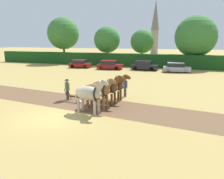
{
  "coord_description": "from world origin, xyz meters",
  "views": [
    {
      "loc": [
        8.27,
        -11.16,
        4.83
      ],
      "look_at": [
        2.56,
        4.46,
        1.1
      ],
      "focal_mm": 35.0,
      "sensor_mm": 36.0,
      "label": 1
    }
  ],
  "objects_px": {
    "tree_left": "(107,40)",
    "farmer_beside_team": "(125,85)",
    "draft_horse_trail_left": "(106,87)",
    "draft_horse_trail_right": "(113,86)",
    "tree_far_left": "(63,33)",
    "farmer_at_plow": "(67,88)",
    "church_spire": "(155,26)",
    "tree_center": "(196,37)",
    "draft_horse_lead_left": "(90,93)",
    "draft_horse_lead_right": "(98,90)",
    "plow": "(75,98)",
    "tree_center_left": "(142,42)",
    "parked_car_far_left": "(80,64)",
    "parked_car_center_left": "(144,66)",
    "parked_car_left": "(110,65)",
    "parked_car_center": "(176,68)"
  },
  "relations": [
    {
      "from": "draft_horse_trail_left",
      "to": "draft_horse_trail_right",
      "type": "distance_m",
      "value": 1.21
    },
    {
      "from": "parked_car_far_left",
      "to": "draft_horse_lead_left",
      "type": "bearing_deg",
      "value": -67.36
    },
    {
      "from": "tree_far_left",
      "to": "tree_center",
      "type": "relative_size",
      "value": 1.07
    },
    {
      "from": "draft_horse_trail_left",
      "to": "draft_horse_lead_right",
      "type": "bearing_deg",
      "value": -90.34
    },
    {
      "from": "church_spire",
      "to": "draft_horse_lead_left",
      "type": "height_order",
      "value": "church_spire"
    },
    {
      "from": "draft_horse_trail_right",
      "to": "farmer_at_plow",
      "type": "xyz_separation_m",
      "value": [
        -3.64,
        -1.12,
        -0.21
      ]
    },
    {
      "from": "parked_car_far_left",
      "to": "tree_far_left",
      "type": "bearing_deg",
      "value": 130.17
    },
    {
      "from": "draft_horse_trail_left",
      "to": "farmer_at_plow",
      "type": "distance_m",
      "value": 3.52
    },
    {
      "from": "draft_horse_trail_left",
      "to": "tree_center",
      "type": "bearing_deg",
      "value": 82.85
    },
    {
      "from": "tree_center",
      "to": "parked_car_center",
      "type": "relative_size",
      "value": 2.13
    },
    {
      "from": "parked_car_far_left",
      "to": "tree_left",
      "type": "bearing_deg",
      "value": 65.41
    },
    {
      "from": "farmer_at_plow",
      "to": "parked_car_left",
      "type": "distance_m",
      "value": 20.12
    },
    {
      "from": "draft_horse_trail_right",
      "to": "plow",
      "type": "relative_size",
      "value": 1.86
    },
    {
      "from": "tree_center_left",
      "to": "tree_far_left",
      "type": "bearing_deg",
      "value": -174.03
    },
    {
      "from": "church_spire",
      "to": "farmer_at_plow",
      "type": "distance_m",
      "value": 68.91
    },
    {
      "from": "draft_horse_lead_left",
      "to": "church_spire",
      "type": "bearing_deg",
      "value": 101.91
    },
    {
      "from": "tree_left",
      "to": "draft_horse_lead_right",
      "type": "distance_m",
      "value": 30.89
    },
    {
      "from": "draft_horse_trail_left",
      "to": "farmer_beside_team",
      "type": "xyz_separation_m",
      "value": [
        0.7,
        2.74,
        -0.34
      ]
    },
    {
      "from": "parked_car_center_left",
      "to": "parked_car_center",
      "type": "relative_size",
      "value": 1.06
    },
    {
      "from": "parked_car_left",
      "to": "parked_car_far_left",
      "type": "bearing_deg",
      "value": 171.98
    },
    {
      "from": "tree_left",
      "to": "parked_car_center_left",
      "type": "xyz_separation_m",
      "value": [
        9.32,
        -6.72,
        -4.25
      ]
    },
    {
      "from": "tree_left",
      "to": "draft_horse_lead_right",
      "type": "relative_size",
      "value": 2.84
    },
    {
      "from": "church_spire",
      "to": "draft_horse_trail_right",
      "type": "relative_size",
      "value": 6.64
    },
    {
      "from": "draft_horse_trail_left",
      "to": "parked_car_center",
      "type": "bearing_deg",
      "value": 85.17
    },
    {
      "from": "church_spire",
      "to": "farmer_at_plow",
      "type": "height_order",
      "value": "church_spire"
    },
    {
      "from": "farmer_at_plow",
      "to": "parked_car_far_left",
      "type": "distance_m",
      "value": 22.18
    },
    {
      "from": "tree_left",
      "to": "farmer_beside_team",
      "type": "height_order",
      "value": "tree_left"
    },
    {
      "from": "farmer_at_plow",
      "to": "parked_car_left",
      "type": "relative_size",
      "value": 0.39
    },
    {
      "from": "tree_center",
      "to": "draft_horse_lead_right",
      "type": "height_order",
      "value": "tree_center"
    },
    {
      "from": "tree_left",
      "to": "tree_center_left",
      "type": "height_order",
      "value": "tree_left"
    },
    {
      "from": "draft_horse_lead_left",
      "to": "draft_horse_lead_right",
      "type": "xyz_separation_m",
      "value": [
        0.12,
        1.2,
        -0.04
      ]
    },
    {
      "from": "tree_left",
      "to": "farmer_at_plow",
      "type": "bearing_deg",
      "value": -75.33
    },
    {
      "from": "draft_horse_lead_right",
      "to": "parked_car_center",
      "type": "bearing_deg",
      "value": 85.42
    },
    {
      "from": "tree_far_left",
      "to": "parked_car_center",
      "type": "xyz_separation_m",
      "value": [
        24.63,
        -7.14,
        -5.66
      ]
    },
    {
      "from": "parked_car_center_left",
      "to": "parked_car_center",
      "type": "xyz_separation_m",
      "value": [
        5.22,
        -0.81,
        -0.03
      ]
    },
    {
      "from": "draft_horse_trail_left",
      "to": "tree_far_left",
      "type": "bearing_deg",
      "value": 133.35
    },
    {
      "from": "farmer_beside_team",
      "to": "parked_car_left",
      "type": "height_order",
      "value": "farmer_beside_team"
    },
    {
      "from": "farmer_at_plow",
      "to": "parked_car_center",
      "type": "height_order",
      "value": "farmer_at_plow"
    },
    {
      "from": "parked_car_far_left",
      "to": "parked_car_center_left",
      "type": "xyz_separation_m",
      "value": [
        11.69,
        0.8,
        0.05
      ]
    },
    {
      "from": "tree_left",
      "to": "tree_far_left",
      "type": "bearing_deg",
      "value": -177.8
    },
    {
      "from": "tree_far_left",
      "to": "draft_horse_lead_left",
      "type": "bearing_deg",
      "value": -55.23
    },
    {
      "from": "tree_center",
      "to": "parked_car_center",
      "type": "bearing_deg",
      "value": -109.38
    },
    {
      "from": "tree_left",
      "to": "tree_center",
      "type": "distance_m",
      "value": 17.06
    },
    {
      "from": "tree_left",
      "to": "tree_center",
      "type": "xyz_separation_m",
      "value": [
        17.04,
        -0.39,
        0.53
      ]
    },
    {
      "from": "tree_far_left",
      "to": "draft_horse_lead_right",
      "type": "xyz_separation_m",
      "value": [
        20.67,
        -28.41,
        -5.01
      ]
    },
    {
      "from": "tree_center",
      "to": "church_spire",
      "type": "bearing_deg",
      "value": 108.77
    },
    {
      "from": "tree_center",
      "to": "draft_horse_trail_left",
      "type": "height_order",
      "value": "tree_center"
    },
    {
      "from": "draft_horse_trail_left",
      "to": "plow",
      "type": "relative_size",
      "value": 1.86
    },
    {
      "from": "plow",
      "to": "parked_car_left",
      "type": "xyz_separation_m",
      "value": [
        -4.64,
        20.18,
        0.42
      ]
    },
    {
      "from": "draft_horse_trail_right",
      "to": "tree_center",
      "type": "bearing_deg",
      "value": 82.56
    }
  ]
}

